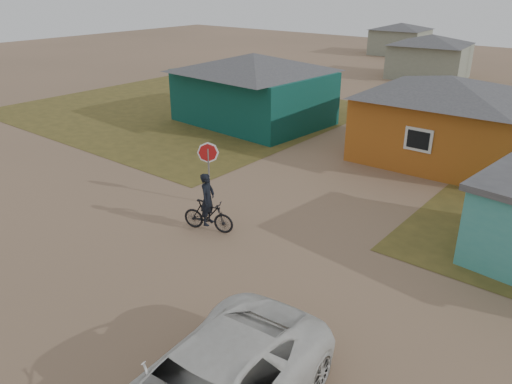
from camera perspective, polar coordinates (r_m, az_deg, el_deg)
ground at (r=15.41m, az=-7.67°, el=-7.71°), size 120.00×120.00×0.00m
grass_nw at (r=33.29m, az=-8.29°, el=9.33°), size 20.00×18.00×0.00m
house_teal at (r=29.51m, az=-0.29°, el=11.86°), size 8.93×7.08×4.00m
house_yellow at (r=24.74m, az=20.84°, el=8.00°), size 7.72×6.76×3.90m
house_pale_west at (r=46.11m, az=19.22°, el=14.50°), size 7.04×6.15×3.60m
house_pale_north at (r=60.15m, az=16.14°, el=16.53°), size 6.28×5.81×3.40m
stop_sign at (r=18.35m, az=-5.47°, el=3.79°), size 0.77×0.27×2.43m
cyclist at (r=16.72m, az=-5.50°, el=-2.09°), size 1.89×1.05×2.05m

